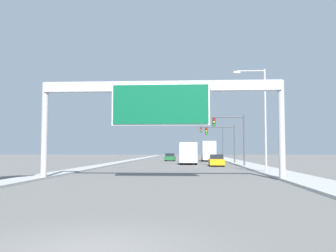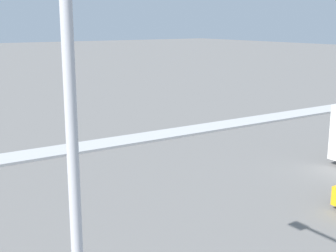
{
  "view_description": "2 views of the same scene",
  "coord_description": "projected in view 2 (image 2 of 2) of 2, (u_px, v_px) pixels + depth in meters",
  "views": [
    {
      "loc": [
        2.05,
        -7.65,
        2.06
      ],
      "look_at": [
        0.0,
        26.17,
        4.2
      ],
      "focal_mm": 40.0,
      "sensor_mm": 36.0,
      "label": 1
    },
    {
      "loc": [
        14.9,
        22.96,
        7.0
      ],
      "look_at": [
        0.24,
        32.69,
        3.07
      ],
      "focal_mm": 50.0,
      "sensor_mm": 36.0,
      "label": 2
    }
  ],
  "objects": [
    {
      "name": "street_lamp_right",
      "position": [
        63.0,
        129.0,
        7.09
      ],
      "size": [
        2.82,
        0.28,
        9.16
      ],
      "color": "#B2B2B7",
      "rests_on": "ground"
    }
  ]
}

